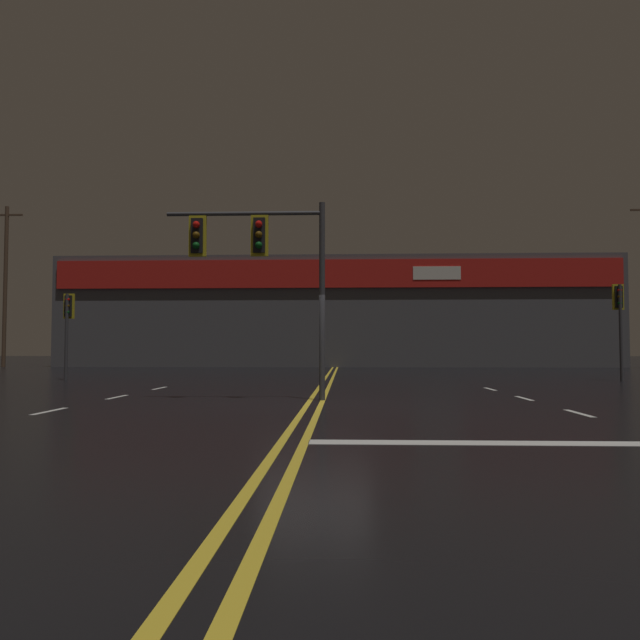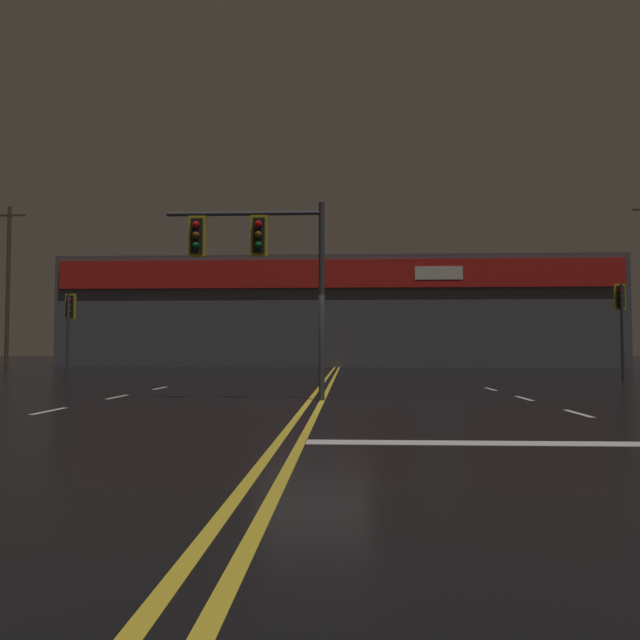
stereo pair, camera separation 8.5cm
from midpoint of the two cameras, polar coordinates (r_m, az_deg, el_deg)
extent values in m
plane|color=black|center=(13.84, -0.40, -7.70)|extent=(200.00, 200.00, 0.00)
cube|color=gold|center=(13.85, -1.02, -7.68)|extent=(0.12, 60.00, 0.01)
cube|color=gold|center=(13.84, 0.23, -7.68)|extent=(0.12, 60.00, 0.01)
cube|color=silver|center=(13.35, -23.36, -7.64)|extent=(0.12, 1.40, 0.01)
cube|color=silver|center=(16.66, -17.90, -6.71)|extent=(0.12, 1.40, 0.01)
cube|color=silver|center=(20.06, -14.28, -6.05)|extent=(0.12, 1.40, 0.01)
cube|color=silver|center=(12.80, 22.71, -7.88)|extent=(0.12, 1.40, 0.01)
cube|color=silver|center=(16.21, 18.30, -6.82)|extent=(0.12, 1.40, 0.01)
cube|color=silver|center=(19.70, 15.46, -6.10)|extent=(0.12, 1.40, 0.01)
cylinder|color=#38383D|center=(14.83, 0.31, 1.77)|extent=(0.14, 0.14, 4.72)
cylinder|color=#38383D|center=(15.33, -6.82, 9.63)|extent=(3.75, 0.10, 0.10)
cube|color=black|center=(15.17, -5.42, 7.67)|extent=(0.28, 0.24, 0.84)
cube|color=gold|center=(15.17, -5.42, 7.67)|extent=(0.42, 0.08, 0.99)
sphere|color=red|center=(15.06, -5.50, 8.72)|extent=(0.17, 0.17, 0.17)
sphere|color=#543707|center=(15.01, -5.50, 7.78)|extent=(0.17, 0.17, 0.17)
sphere|color=#084513|center=(14.97, -5.51, 6.83)|extent=(0.17, 0.17, 0.17)
cube|color=black|center=(15.44, -10.99, 7.52)|extent=(0.28, 0.24, 0.84)
cube|color=gold|center=(15.44, -10.99, 7.52)|extent=(0.42, 0.08, 0.99)
sphere|color=red|center=(15.34, -11.12, 8.55)|extent=(0.17, 0.17, 0.17)
sphere|color=#543707|center=(15.29, -11.13, 7.62)|extent=(0.17, 0.17, 0.17)
sphere|color=#084513|center=(15.25, -11.14, 6.69)|extent=(0.17, 0.17, 0.17)
cylinder|color=#38383D|center=(26.40, 26.01, -1.04)|extent=(0.13, 0.13, 3.70)
cube|color=black|center=(26.63, 25.79, 1.92)|extent=(0.28, 0.24, 0.84)
cube|color=gold|center=(26.63, 25.79, 1.92)|extent=(0.42, 0.08, 0.99)
sphere|color=red|center=(26.51, 25.92, 2.48)|extent=(0.17, 0.17, 0.17)
sphere|color=#543707|center=(26.49, 25.93, 1.94)|extent=(0.17, 0.17, 0.17)
sphere|color=#084513|center=(26.47, 25.94, 1.40)|extent=(0.17, 0.17, 0.17)
cylinder|color=#38383D|center=(26.37, -21.97, -1.45)|extent=(0.13, 0.13, 3.39)
cube|color=black|center=(26.59, -21.76, 1.17)|extent=(0.28, 0.24, 0.84)
cube|color=gold|center=(26.59, -21.76, 1.17)|extent=(0.42, 0.08, 0.99)
sphere|color=red|center=(26.46, -21.89, 1.74)|extent=(0.17, 0.17, 0.17)
sphere|color=#543707|center=(26.44, -21.90, 1.20)|extent=(0.17, 0.17, 0.17)
sphere|color=#084513|center=(26.43, -21.91, 0.65)|extent=(0.17, 0.17, 0.17)
cube|color=#4C4C51|center=(47.35, 1.72, 0.50)|extent=(39.26, 10.00, 7.71)
cube|color=red|center=(42.49, 1.61, 4.26)|extent=(38.48, 0.20, 1.93)
cube|color=white|center=(42.87, 10.85, 4.25)|extent=(3.20, 0.16, 0.90)
cylinder|color=#4C3828|center=(48.31, -26.59, 2.77)|extent=(0.26, 0.26, 11.15)
cube|color=#4C3828|center=(49.01, -26.46, 8.56)|extent=(2.20, 0.12, 0.12)
camera|label=1|loc=(0.04, -89.86, -0.01)|focal=35.00mm
camera|label=2|loc=(0.04, 90.14, 0.01)|focal=35.00mm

